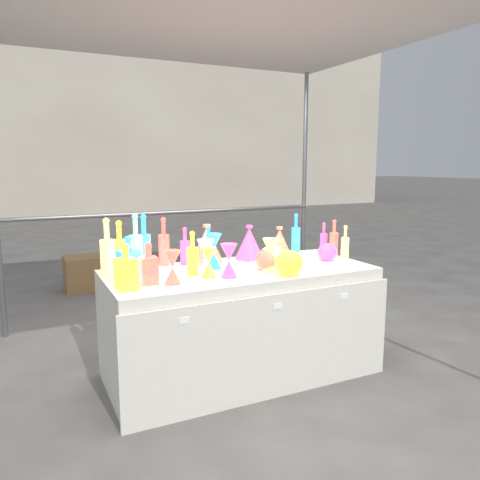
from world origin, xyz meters
name	(u,v)px	position (x,y,z in m)	size (l,w,h in m)	color
ground	(240,373)	(0.00, 0.00, 0.00)	(80.00, 80.00, 0.00)	slate
canopy_tent	(239,14)	(0.00, 0.01, 2.38)	(3.15, 3.15, 2.46)	gray
display_table	(241,322)	(0.00, -0.01, 0.37)	(1.84, 0.83, 0.75)	silver
background_building	(172,121)	(4.00, 14.00, 3.00)	(14.00, 6.00, 6.00)	beige
cardboard_box_closed	(89,273)	(-0.62, 2.78, 0.20)	(0.54, 0.39, 0.39)	olive
cardboard_box_flat	(169,291)	(0.15, 2.18, 0.03)	(0.60, 0.43, 0.05)	olive
bottle_0	(120,246)	(-0.75, 0.27, 0.92)	(0.09, 0.09, 0.34)	red
bottle_1	(144,242)	(-0.59, 0.27, 0.94)	(0.09, 0.09, 0.38)	#198C2B
bottle_2	(164,241)	(-0.43, 0.34, 0.92)	(0.07, 0.07, 0.34)	orange
bottle_3	(185,246)	(-0.29, 0.30, 0.88)	(0.07, 0.07, 0.27)	blue
bottle_4	(107,248)	(-0.85, 0.15, 0.94)	(0.09, 0.09, 0.38)	teal
bottle_5	(136,244)	(-0.66, 0.17, 0.95)	(0.09, 0.09, 0.40)	#BB256D
bottle_6	(193,253)	(-0.35, -0.03, 0.89)	(0.07, 0.07, 0.29)	red
bottle_7	(208,246)	(-0.17, 0.15, 0.89)	(0.07, 0.07, 0.29)	#198C2B
decanter_0	(126,267)	(-0.81, -0.20, 0.89)	(0.11, 0.11, 0.27)	red
decanter_1	(149,263)	(-0.66, -0.12, 0.88)	(0.10, 0.10, 0.25)	orange
decanter_2	(128,259)	(-0.75, -0.01, 0.89)	(0.12, 0.12, 0.28)	#198C2B
hourglass_0	(172,267)	(-0.53, -0.19, 0.85)	(0.10, 0.10, 0.20)	orange
hourglass_1	(229,261)	(-0.16, -0.18, 0.86)	(0.11, 0.11, 0.21)	blue
hourglass_2	(271,255)	(0.16, -0.14, 0.86)	(0.11, 0.11, 0.22)	teal
hourglass_3	(206,257)	(-0.27, -0.05, 0.87)	(0.12, 0.12, 0.23)	#BB256D
hourglass_4	(209,263)	(-0.28, -0.13, 0.84)	(0.09, 0.09, 0.19)	red
hourglass_5	(213,251)	(-0.16, 0.10, 0.87)	(0.12, 0.12, 0.24)	#198C2B
globe_0	(289,264)	(0.20, -0.30, 0.82)	(0.18, 0.18, 0.15)	red
globe_1	(272,259)	(0.19, -0.10, 0.82)	(0.18, 0.18, 0.14)	teal
globe_2	(267,261)	(0.15, -0.11, 0.81)	(0.16, 0.16, 0.13)	orange
globe_3	(327,253)	(0.70, -0.03, 0.81)	(0.14, 0.14, 0.12)	blue
lampshade_0	(207,244)	(-0.13, 0.28, 0.89)	(0.24, 0.24, 0.28)	yellow
lampshade_1	(279,243)	(0.43, 0.20, 0.87)	(0.20, 0.20, 0.24)	yellow
lampshade_2	(249,242)	(0.21, 0.28, 0.88)	(0.22, 0.22, 0.26)	blue
bottle_8	(296,233)	(0.67, 0.36, 0.91)	(0.07, 0.07, 0.31)	#198C2B
bottle_9	(334,238)	(0.86, 0.10, 0.89)	(0.06, 0.06, 0.28)	orange
bottle_10	(324,238)	(0.86, 0.24, 0.87)	(0.05, 0.05, 0.24)	blue
bottle_11	(345,242)	(0.86, -0.03, 0.88)	(0.06, 0.06, 0.26)	teal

